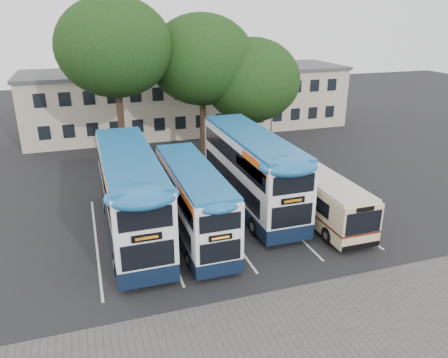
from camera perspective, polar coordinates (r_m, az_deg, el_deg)
ground at (r=22.77m, az=12.79°, el=-9.71°), size 120.00×120.00×0.00m
paving_strip at (r=18.41m, az=15.35°, el=-18.21°), size 40.00×6.00×0.01m
bay_lines at (r=25.36m, az=-0.35°, el=-5.80°), size 14.12×11.00×0.01m
depot_building at (r=45.61m, az=-4.42°, el=10.41°), size 32.40×8.40×6.20m
lamp_post at (r=40.67m, az=6.40°, el=11.83°), size 0.25×1.05×9.06m
tree_left at (r=33.66m, az=-14.09°, el=16.34°), size 8.42×8.42×12.67m
tree_mid at (r=35.81m, az=-2.92°, el=15.28°), size 8.38×8.38×11.49m
tree_right at (r=36.46m, az=3.59°, el=12.76°), size 7.95×7.95×9.65m
bus_dd_left at (r=23.61m, az=-12.13°, el=-1.52°), size 2.73×11.25×4.69m
bus_dd_mid at (r=23.25m, az=-4.04°, el=-2.56°), size 2.28×9.43×3.92m
bus_dd_right at (r=26.69m, az=3.55°, el=1.55°), size 2.72×11.22×4.68m
bus_single at (r=26.22m, az=11.99°, el=-1.68°), size 2.31×9.09×2.71m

